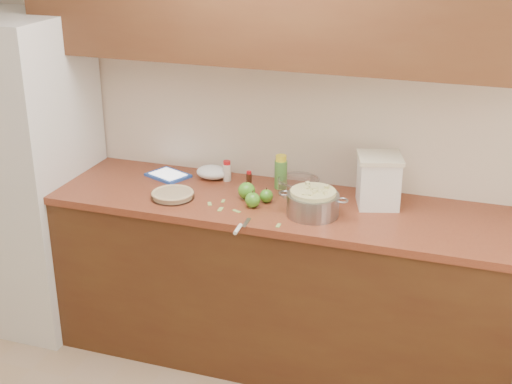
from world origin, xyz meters
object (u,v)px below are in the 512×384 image
(colander, at_px, (313,203))
(tablet, at_px, (168,175))
(pie, at_px, (173,195))
(flour_canister, at_px, (379,180))

(colander, xyz_separation_m, tablet, (-0.90, 0.25, -0.05))
(pie, bearing_deg, colander, 2.00)
(tablet, bearing_deg, pie, -37.00)
(pie, xyz_separation_m, flour_canister, (1.02, 0.25, 0.11))
(pie, height_order, tablet, pie)
(flour_canister, xyz_separation_m, tablet, (-1.18, 0.03, -0.13))
(colander, height_order, flour_canister, flour_canister)
(colander, bearing_deg, pie, -178.00)
(flour_canister, relative_size, tablet, 1.00)
(tablet, bearing_deg, flour_canister, 22.14)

